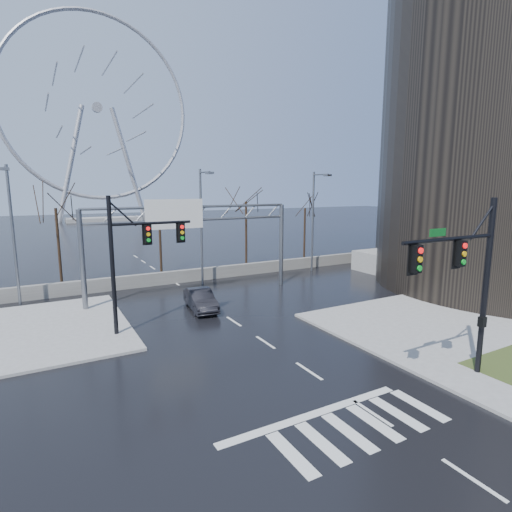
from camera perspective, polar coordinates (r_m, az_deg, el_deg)
ground at (r=19.44m, az=7.56°, el=-15.98°), size 260.00×260.00×0.00m
sidewalk_right_ext at (r=27.35m, az=22.26°, el=-8.78°), size 12.00×10.00×0.15m
sidewalk_far at (r=27.30m, az=-28.79°, el=-9.30°), size 10.00×12.00×0.15m
tower_podium at (r=45.87m, az=31.49°, el=-1.05°), size 22.00×18.00×2.00m
barrier_wall at (r=36.46m, az=-11.45°, el=-2.95°), size 52.00×0.50×1.10m
signal_mast_near at (r=18.93m, az=28.11°, el=-2.19°), size 5.52×0.41×8.00m
signal_mast_far at (r=23.71m, az=-17.21°, el=0.60°), size 4.72×0.41×8.00m
sign_gantry at (r=30.87m, az=-9.56°, el=3.56°), size 16.36×0.40×7.60m
streetlight_left at (r=32.29m, az=-31.50°, el=3.80°), size 0.50×2.55×10.00m
streetlight_mid at (r=34.62m, az=-7.65°, el=5.43°), size 0.50×2.55×10.00m
streetlight_right at (r=40.55m, az=8.43°, el=6.02°), size 0.50×2.55×10.00m
tree_left at (r=37.61m, az=-26.63°, el=4.96°), size 3.75×3.75×7.50m
tree_center at (r=40.06m, az=-13.63°, el=4.78°), size 3.25×3.25×6.50m
tree_right at (r=42.36m, az=-1.43°, el=6.72°), size 3.90×3.90×7.80m
tree_far_right at (r=47.04m, az=7.00°, el=5.96°), size 3.40×3.40×6.80m
ferris_wheel at (r=111.53m, az=-21.70°, el=18.16°), size 45.00×6.00×50.91m
car at (r=28.23m, az=-7.92°, el=-6.19°), size 2.02×4.54×1.45m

